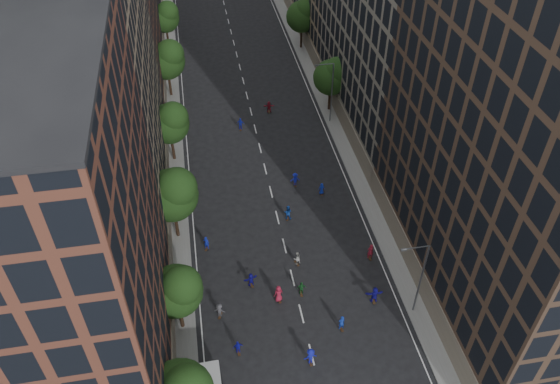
# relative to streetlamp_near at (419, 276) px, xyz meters

# --- Properties ---
(ground) EXTENTS (240.00, 240.00, 0.00)m
(ground) POSITION_rel_streetlamp_near_xyz_m (-10.37, 28.00, -5.17)
(ground) COLOR black
(ground) RESTS_ON ground
(sidewalk_left) EXTENTS (4.00, 105.00, 0.15)m
(sidewalk_left) POSITION_rel_streetlamp_near_xyz_m (-22.37, 35.50, -5.09)
(sidewalk_left) COLOR slate
(sidewalk_left) RESTS_ON ground
(sidewalk_right) EXTENTS (4.00, 105.00, 0.15)m
(sidewalk_right) POSITION_rel_streetlamp_near_xyz_m (1.63, 35.50, -5.09)
(sidewalk_right) COLOR slate
(sidewalk_right) RESTS_ON ground
(bldg_left_a) EXTENTS (14.00, 22.00, 30.00)m
(bldg_left_a) POSITION_rel_streetlamp_near_xyz_m (-29.37, -1.00, 9.83)
(bldg_left_a) COLOR brown
(bldg_left_a) RESTS_ON ground
(bldg_left_b) EXTENTS (14.00, 26.00, 34.00)m
(bldg_left_b) POSITION_rel_streetlamp_near_xyz_m (-29.37, 23.00, 11.83)
(bldg_left_b) COLOR #7F6B53
(bldg_left_b) RESTS_ON ground
(bldg_left_c) EXTENTS (14.00, 20.00, 28.00)m
(bldg_left_c) POSITION_rel_streetlamp_near_xyz_m (-29.37, 46.00, 8.83)
(bldg_left_c) COLOR brown
(bldg_left_c) RESTS_ON ground
(bldg_right_a) EXTENTS (14.00, 30.00, 36.00)m
(bldg_right_a) POSITION_rel_streetlamp_near_xyz_m (8.63, 3.00, 12.83)
(bldg_right_a) COLOR #422F23
(bldg_right_a) RESTS_ON ground
(bldg_right_b) EXTENTS (14.00, 28.00, 33.00)m
(bldg_right_b) POSITION_rel_streetlamp_near_xyz_m (8.63, 32.00, 11.33)
(bldg_right_b) COLOR #6C6659
(bldg_right_b) RESTS_ON ground
(tree_left_1) EXTENTS (4.80, 4.80, 8.21)m
(tree_left_1) POSITION_rel_streetlamp_near_xyz_m (-21.39, 1.86, 0.38)
(tree_left_1) COLOR black
(tree_left_1) RESTS_ON ground
(tree_left_2) EXTENTS (5.60, 5.60, 9.45)m
(tree_left_2) POSITION_rel_streetlamp_near_xyz_m (-21.36, 13.83, 1.19)
(tree_left_2) COLOR black
(tree_left_2) RESTS_ON ground
(tree_left_3) EXTENTS (5.00, 5.00, 8.58)m
(tree_left_3) POSITION_rel_streetlamp_near_xyz_m (-21.38, 27.85, 0.65)
(tree_left_3) COLOR black
(tree_left_3) RESTS_ON ground
(tree_left_4) EXTENTS (5.40, 5.40, 9.08)m
(tree_left_4) POSITION_rel_streetlamp_near_xyz_m (-21.37, 43.84, 0.93)
(tree_left_4) COLOR black
(tree_left_4) RESTS_ON ground
(tree_left_5) EXTENTS (4.80, 4.80, 8.33)m
(tree_left_5) POSITION_rel_streetlamp_near_xyz_m (-21.39, 59.86, 0.51)
(tree_left_5) COLOR black
(tree_left_5) RESTS_ON ground
(tree_right_a) EXTENTS (5.00, 5.00, 8.39)m
(tree_right_a) POSITION_rel_streetlamp_near_xyz_m (1.02, 35.85, 0.46)
(tree_right_a) COLOR black
(tree_right_a) RESTS_ON ground
(tree_right_b) EXTENTS (5.20, 5.20, 8.83)m
(tree_right_b) POSITION_rel_streetlamp_near_xyz_m (1.02, 55.85, 0.79)
(tree_right_b) COLOR black
(tree_right_b) RESTS_ON ground
(streetlamp_near) EXTENTS (2.64, 0.22, 9.06)m
(streetlamp_near) POSITION_rel_streetlamp_near_xyz_m (0.00, 0.00, 0.00)
(streetlamp_near) COLOR #595B60
(streetlamp_near) RESTS_ON ground
(streetlamp_far) EXTENTS (2.64, 0.22, 9.06)m
(streetlamp_far) POSITION_rel_streetlamp_near_xyz_m (0.00, 33.00, 0.00)
(streetlamp_far) COLOR #595B60
(streetlamp_far) RESTS_ON ground
(skater_1) EXTENTS (0.71, 0.53, 1.76)m
(skater_1) POSITION_rel_streetlamp_near_xyz_m (-7.09, -0.78, -4.29)
(skater_1) COLOR #132E9B
(skater_1) RESTS_ON ground
(skater_3) EXTENTS (1.24, 0.80, 1.81)m
(skater_3) POSITION_rel_streetlamp_near_xyz_m (-10.67, -3.74, -4.26)
(skater_3) COLOR #1319A1
(skater_3) RESTS_ON ground
(skater_4) EXTENTS (0.93, 0.48, 1.53)m
(skater_4) POSITION_rel_streetlamp_near_xyz_m (-16.78, -1.63, -4.40)
(skater_4) COLOR #1515B0
(skater_4) RESTS_ON ground
(skater_5) EXTENTS (1.76, 0.62, 1.88)m
(skater_5) POSITION_rel_streetlamp_near_xyz_m (-3.15, 1.74, -4.23)
(skater_5) COLOR #17118E
(skater_5) RESTS_ON ground
(skater_6) EXTENTS (1.09, 0.88, 1.94)m
(skater_6) POSITION_rel_streetlamp_near_xyz_m (-12.24, 3.45, -4.20)
(skater_6) COLOR #A41B35
(skater_6) RESTS_ON ground
(skater_7) EXTENTS (0.73, 0.51, 1.91)m
(skater_7) POSITION_rel_streetlamp_near_xyz_m (-1.87, 7.25, -4.21)
(skater_7) COLOR maroon
(skater_7) RESTS_ON ground
(skater_8) EXTENTS (0.94, 0.84, 1.60)m
(skater_8) POSITION_rel_streetlamp_near_xyz_m (-9.57, 7.77, -4.37)
(skater_8) COLOR #B9B8B4
(skater_8) RESTS_ON ground
(skater_9) EXTENTS (1.18, 0.91, 1.60)m
(skater_9) POSITION_rel_streetlamp_near_xyz_m (-18.03, 2.59, -4.37)
(skater_9) COLOR #444349
(skater_9) RESTS_ON ground
(skater_10) EXTENTS (0.96, 0.44, 1.61)m
(skater_10) POSITION_rel_streetlamp_near_xyz_m (-9.90, 3.85, -4.36)
(skater_10) COLOR #1B5A25
(skater_10) RESTS_ON ground
(skater_11) EXTENTS (1.53, 0.91, 1.58)m
(skater_11) POSITION_rel_streetlamp_near_xyz_m (-14.62, 5.79, -4.38)
(skater_11) COLOR #181296
(skater_11) RESTS_ON ground
(skater_12) EXTENTS (0.74, 0.49, 1.50)m
(skater_12) POSITION_rel_streetlamp_near_xyz_m (-4.49, 18.12, -4.42)
(skater_12) COLOR #162CB3
(skater_12) RESTS_ON ground
(skater_13) EXTENTS (0.72, 0.62, 1.67)m
(skater_13) POSITION_rel_streetlamp_near_xyz_m (-18.62, 11.56, -4.33)
(skater_13) COLOR #1322A1
(skater_13) RESTS_ON ground
(skater_14) EXTENTS (1.06, 0.95, 1.81)m
(skater_14) POSITION_rel_streetlamp_near_xyz_m (-9.24, 14.63, -4.27)
(skater_14) COLOR #133B9B
(skater_14) RESTS_ON ground
(skater_15) EXTENTS (1.14, 0.67, 1.75)m
(skater_15) POSITION_rel_streetlamp_near_xyz_m (-7.29, 20.24, -4.30)
(skater_15) COLOR #171FBB
(skater_15) RESTS_ON ground
(skater_16) EXTENTS (1.10, 0.73, 1.74)m
(skater_16) POSITION_rel_streetlamp_near_xyz_m (-12.35, 33.22, -4.30)
(skater_16) COLOR #1622B6
(skater_16) RESTS_ON ground
(skater_17) EXTENTS (1.58, 0.65, 1.66)m
(skater_17) POSITION_rel_streetlamp_near_xyz_m (-7.81, 36.90, -4.34)
(skater_17) COLOR maroon
(skater_17) RESTS_ON ground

